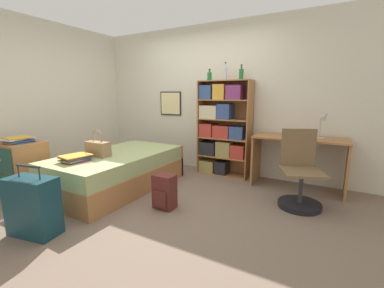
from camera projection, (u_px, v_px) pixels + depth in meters
name	position (u px, v px, depth m)	size (l,w,h in m)	color
ground_plane	(154.00, 196.00, 3.57)	(14.00, 14.00, 0.00)	#756051
wall_back	(206.00, 99.00, 4.70)	(10.00, 0.09, 2.60)	beige
wall_left	(48.00, 100.00, 4.40)	(0.06, 10.00, 2.60)	beige
bed	(118.00, 170.00, 3.86)	(1.12, 1.97, 0.53)	#A36B3D
handbag	(98.00, 148.00, 3.61)	(0.35, 0.17, 0.37)	#93704C
book_stack_on_bed	(76.00, 158.00, 3.34)	(0.32, 0.39, 0.09)	#7A336B
suitcase	(33.00, 206.00, 2.54)	(0.53, 0.35, 0.72)	#143842
dresser	(22.00, 168.00, 3.60)	(0.57, 0.51, 0.74)	#A36B3D
magazine_pile_on_dresser	(18.00, 140.00, 3.51)	(0.33, 0.38, 0.08)	#334C84
bookcase	(221.00, 129.00, 4.41)	(0.90, 0.33, 1.62)	#A36B3D
bottle_green	(209.00, 76.00, 4.32)	(0.07, 0.07, 0.19)	#1E6B2D
bottle_brown	(225.00, 73.00, 4.24)	(0.06, 0.06, 0.29)	#B7BCC1
bottle_clear	(241.00, 74.00, 4.12)	(0.07, 0.07, 0.24)	#1E6B2D
desk	(299.00, 153.00, 3.76)	(1.29, 0.53, 0.78)	#A36B3D
desk_lamp	(324.00, 120.00, 3.51)	(0.19, 0.14, 0.41)	#ADA89E
desk_chair	(300.00, 183.00, 3.21)	(0.62, 0.62, 0.96)	black
backpack	(164.00, 192.00, 3.15)	(0.26, 0.21, 0.43)	#56231E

